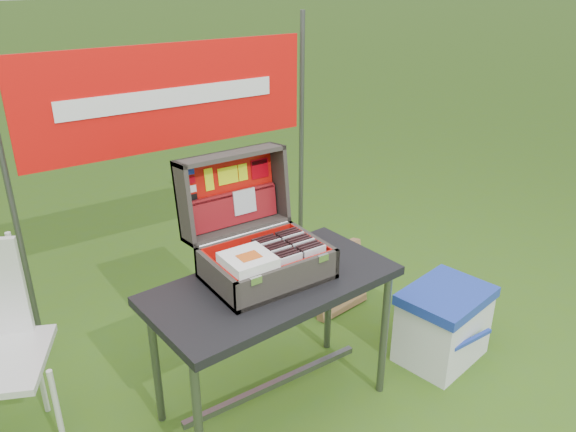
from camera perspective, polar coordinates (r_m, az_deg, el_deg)
ground at (r=2.80m, az=0.06°, el=-19.35°), size 80.00×80.00×0.00m
table at (r=2.63m, az=-1.46°, el=-13.04°), size 1.13×0.63×0.68m
table_top at (r=2.45m, az=-1.54°, el=-7.04°), size 1.13×0.63×0.04m
table_leg_fl at (r=2.33m, az=-9.11°, el=-19.96°), size 0.04×0.04×0.64m
table_leg_fr at (r=2.76m, az=9.71°, el=-11.97°), size 0.04×0.04×0.64m
table_leg_bl at (r=2.63m, az=-13.30°, el=-14.34°), size 0.04×0.04×0.64m
table_leg_br at (r=3.02m, az=4.13°, el=-8.18°), size 0.04×0.04×0.64m
table_brace at (r=2.77m, az=-1.42°, el=-16.69°), size 0.94×0.03×0.03m
suitcase at (r=2.40m, az=-3.00°, el=-0.56°), size 0.51×0.53×0.49m
suitcase_base_bottom at (r=2.47m, az=-2.14°, el=-6.03°), size 0.51×0.37×0.02m
suitcase_base_wall_front at (r=2.31m, az=0.14°, el=-6.55°), size 0.51×0.02×0.14m
suitcase_base_wall_back at (r=2.57m, az=-4.23°, el=-3.30°), size 0.51×0.02×0.14m
suitcase_base_wall_left at (r=2.33m, az=-7.30°, el=-6.44°), size 0.02×0.37×0.14m
suitcase_base_wall_right at (r=2.56m, az=2.49°, el=-3.35°), size 0.02×0.37×0.14m
suitcase_liner_floor at (r=2.46m, az=-2.15°, el=-5.77°), size 0.47×0.33×0.01m
suitcase_latch_left at (r=2.20m, az=-3.27°, el=-6.56°), size 0.05×0.01×0.03m
suitcase_latch_right at (r=2.36m, az=3.58°, el=-4.27°), size 0.05×0.01×0.03m
suitcase_hinge at (r=2.55m, az=-4.39°, el=-1.84°), size 0.46×0.02×0.02m
suitcase_lid_back at (r=2.60m, az=-6.15°, el=2.64°), size 0.51×0.06×0.37m
suitcase_lid_rim_far at (r=2.51m, az=-5.91°, el=6.18°), size 0.51×0.14×0.04m
suitcase_lid_rim_near at (r=2.60m, az=-5.16°, el=-1.25°), size 0.51×0.14×0.04m
suitcase_lid_rim_left at (r=2.45m, az=-10.55°, el=1.18°), size 0.02×0.18×0.38m
suitcase_lid_rim_right at (r=2.67m, az=-0.91°, el=3.50°), size 0.02×0.18×0.38m
suitcase_lid_liner at (r=2.59m, az=-6.01°, el=2.59°), size 0.47×0.04×0.32m
suitcase_liner_wall_front at (r=2.32m, az=-0.04°, el=-6.20°), size 0.47×0.01×0.12m
suitcase_liner_wall_back at (r=2.55m, az=-4.09°, el=-3.21°), size 0.47×0.01×0.12m
suitcase_liner_wall_left at (r=2.33m, az=-7.03°, el=-6.14°), size 0.01×0.33×0.12m
suitcase_liner_wall_right at (r=2.55m, az=2.26°, el=-3.22°), size 0.01×0.33×0.12m
suitcase_lid_pocket at (r=2.59m, az=-5.63°, el=0.72°), size 0.45×0.05×0.15m
suitcase_pocket_edge at (r=2.57m, az=-5.72°, el=2.24°), size 0.44×0.02×0.02m
suitcase_pocket_cd at (r=2.60m, az=-4.44°, el=1.48°), size 0.11×0.02×0.11m
lid_sticker_cc_a at (r=2.47m, az=-10.05°, el=4.48°), size 0.05×0.01×0.03m
lid_sticker_cc_b at (r=2.48m, az=-9.94°, el=3.59°), size 0.05×0.01×0.03m
lid_sticker_cc_c at (r=2.49m, az=-9.83°, el=2.71°), size 0.05×0.01×0.03m
lid_sticker_cc_d at (r=2.50m, az=-9.72°, el=1.83°), size 0.05×0.01×0.03m
lid_card_neon_tall at (r=2.52m, az=-8.02°, el=3.69°), size 0.04×0.01×0.10m
lid_card_neon_main at (r=2.56m, az=-6.11°, el=4.12°), size 0.10×0.01×0.08m
lid_card_neon_small at (r=2.60m, az=-4.60°, el=4.46°), size 0.05×0.01×0.08m
lid_sticker_band at (r=2.64m, az=-2.89°, el=4.84°), size 0.09×0.01×0.09m
lid_sticker_band_bar at (r=2.64m, az=-2.94°, el=5.47°), size 0.08×0.01×0.02m
cd_left_0 at (r=2.34m, az=0.30°, el=-5.49°), size 0.11×0.01×0.13m
cd_left_1 at (r=2.36m, az=0.02°, el=-5.29°), size 0.11×0.01×0.13m
cd_left_2 at (r=2.37m, az=-0.25°, el=-5.10°), size 0.11×0.01×0.13m
cd_left_3 at (r=2.38m, az=-0.52°, el=-4.90°), size 0.11×0.01×0.13m
cd_left_4 at (r=2.40m, az=-0.79°, el=-4.71°), size 0.11×0.01×0.13m
cd_left_5 at (r=2.41m, az=-1.06°, el=-4.52°), size 0.11×0.01×0.13m
cd_left_6 at (r=2.43m, az=-1.32°, el=-4.33°), size 0.11×0.01×0.13m
cd_left_7 at (r=2.44m, az=-1.58°, el=-4.15°), size 0.11×0.01×0.13m
cd_left_8 at (r=2.46m, az=-1.83°, el=-3.97°), size 0.11×0.01×0.13m
cd_left_9 at (r=2.47m, az=-2.08°, el=-3.79°), size 0.11×0.01×0.13m
cd_left_10 at (r=2.49m, az=-2.33°, el=-3.61°), size 0.11×0.01×0.13m
cd_left_11 at (r=2.50m, az=-2.58°, el=-3.43°), size 0.11×0.01×0.13m
cd_right_0 at (r=2.40m, az=2.73°, el=-4.67°), size 0.11×0.01×0.13m
cd_right_1 at (r=2.42m, az=2.44°, el=-4.48°), size 0.11×0.01×0.13m
cd_right_2 at (r=2.43m, az=2.16°, el=-4.30°), size 0.11×0.01×0.13m
cd_right_3 at (r=2.45m, az=1.88°, el=-4.11°), size 0.11×0.01×0.13m
cd_right_4 at (r=2.46m, az=1.60°, el=-3.93°), size 0.11×0.01×0.13m
cd_right_5 at (r=2.48m, az=1.33°, el=-3.75°), size 0.11×0.01×0.13m
cd_right_6 at (r=2.49m, az=1.06°, el=-3.58°), size 0.11×0.01×0.13m
cd_right_7 at (r=2.50m, az=0.80°, el=-3.40°), size 0.11×0.01×0.13m
cd_right_8 at (r=2.52m, az=0.53°, el=-3.23°), size 0.11×0.01×0.13m
cd_right_9 at (r=2.53m, az=0.27°, el=-3.06°), size 0.11×0.01×0.13m
cd_right_10 at (r=2.55m, az=0.02°, el=-2.89°), size 0.11×0.01×0.13m
cd_right_11 at (r=2.56m, az=-0.24°, el=-2.72°), size 0.11×0.01×0.13m
songbook_0 at (r=2.29m, az=-4.08°, el=-4.86°), size 0.19×0.19×0.00m
songbook_1 at (r=2.29m, az=-4.08°, el=-4.75°), size 0.19×0.19×0.00m
songbook_2 at (r=2.29m, az=-4.09°, el=-4.64°), size 0.19×0.19×0.00m
songbook_3 at (r=2.28m, az=-4.09°, el=-4.53°), size 0.19×0.19×0.00m
songbook_4 at (r=2.28m, az=-4.09°, el=-4.42°), size 0.19×0.19×0.00m
songbook_5 at (r=2.28m, az=-4.10°, el=-4.31°), size 0.19×0.19×0.00m
songbook_6 at (r=2.28m, az=-4.10°, el=-4.20°), size 0.19×0.19×0.00m
songbook_7 at (r=2.28m, az=-4.11°, el=-4.08°), size 0.19×0.19×0.00m
songbook_graphic at (r=2.27m, az=-3.98°, el=-4.09°), size 0.09×0.07×0.00m
cooler at (r=3.12m, az=15.48°, el=-10.56°), size 0.52×0.43×0.41m
cooler_body at (r=3.13m, az=15.42°, el=-10.97°), size 0.49×0.40×0.35m
cooler_lid at (r=3.02m, az=15.84°, el=-7.80°), size 0.52×0.43×0.06m
cooler_handle at (r=3.02m, az=18.22°, el=-11.83°), size 0.28×0.02×0.02m
chair_leg_fr at (r=2.61m, az=-22.23°, el=-18.45°), size 0.02×0.02×0.48m
chair_leg_br at (r=2.89m, az=-23.98°, el=-14.08°), size 0.02×0.02×0.48m
chair_upright_right at (r=2.67m, az=-25.73°, el=-5.87°), size 0.02×0.02×0.45m
cardboard_box at (r=3.42m, az=5.20°, el=-6.41°), size 0.40×0.19×0.41m
banner_post_left at (r=3.00m, az=-26.10°, el=0.42°), size 0.03×0.03×1.70m
banner_post_right at (r=3.59m, az=1.36°, el=6.57°), size 0.03×0.03×1.70m
banner at (r=3.07m, az=-11.75°, el=11.74°), size 1.60×0.02×0.55m
banner_text at (r=3.06m, az=-11.66°, el=11.71°), size 1.20×0.00×0.10m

